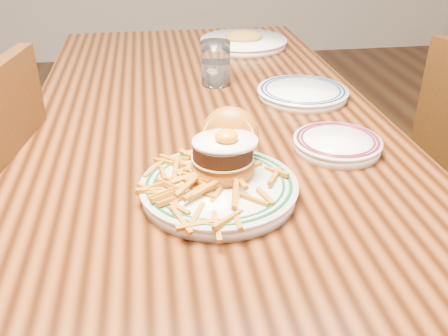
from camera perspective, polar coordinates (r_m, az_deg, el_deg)
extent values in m
plane|color=black|center=(1.70, -1.81, -17.13)|extent=(6.00, 6.00, 0.00)
cube|color=black|center=(1.28, -2.32, 6.05)|extent=(0.85, 1.60, 0.05)
cylinder|color=black|center=(2.11, -14.37, 3.67)|extent=(0.07, 0.07, 0.70)
cylinder|color=black|center=(2.15, 5.32, 5.01)|extent=(0.07, 0.07, 0.70)
cube|color=#3F230D|center=(1.11, -23.46, -1.70)|extent=(0.11, 0.43, 0.47)
cylinder|color=#3F230D|center=(1.53, -17.53, -13.89)|extent=(0.04, 0.04, 0.42)
cylinder|color=#3F230D|center=(1.81, 19.78, -7.43)|extent=(0.04, 0.04, 0.40)
cylinder|color=white|center=(0.88, -0.59, -2.63)|extent=(0.27, 0.27, 0.02)
cylinder|color=white|center=(0.87, -0.60, -1.87)|extent=(0.28, 0.28, 0.01)
torus|color=#0D4A20|center=(0.87, -0.60, -1.76)|extent=(0.26, 0.26, 0.01)
torus|color=#0D4A20|center=(0.87, -0.60, -1.76)|extent=(0.23, 0.23, 0.01)
ellipsoid|color=#9B4F14|center=(0.89, -0.15, 0.08)|extent=(0.12, 0.12, 0.05)
cylinder|color=beige|center=(0.88, -0.15, 1.19)|extent=(0.11, 0.11, 0.00)
cylinder|color=black|center=(0.88, -0.15, 2.09)|extent=(0.11, 0.11, 0.03)
ellipsoid|color=white|center=(0.87, 0.12, 3.05)|extent=(0.12, 0.10, 0.01)
ellipsoid|color=orange|center=(0.86, 0.28, 3.64)|extent=(0.04, 0.04, 0.02)
ellipsoid|color=#9B4F14|center=(0.94, 0.67, 3.73)|extent=(0.14, 0.12, 0.12)
cylinder|color=beige|center=(0.92, 0.46, 3.16)|extent=(0.11, 0.07, 0.10)
cylinder|color=white|center=(1.06, 12.78, 2.46)|extent=(0.18, 0.18, 0.02)
cylinder|color=white|center=(1.06, 12.85, 3.07)|extent=(0.18, 0.18, 0.01)
torus|color=#541321|center=(1.06, 12.86, 3.17)|extent=(0.17, 0.17, 0.01)
torus|color=#541321|center=(1.06, 12.86, 3.17)|extent=(0.15, 0.15, 0.01)
cube|color=silver|center=(1.07, 13.72, 3.43)|extent=(0.05, 0.11, 0.00)
cylinder|color=white|center=(1.33, 8.94, 8.31)|extent=(0.23, 0.23, 0.02)
cylinder|color=white|center=(1.33, 8.98, 8.78)|extent=(0.24, 0.24, 0.01)
torus|color=#0F204D|center=(1.33, 8.99, 8.85)|extent=(0.22, 0.22, 0.01)
torus|color=#0F204D|center=(1.33, 8.99, 8.85)|extent=(0.20, 0.20, 0.00)
cylinder|color=white|center=(1.40, -0.97, 11.88)|extent=(0.08, 0.08, 0.12)
cylinder|color=silver|center=(1.41, -0.96, 10.78)|extent=(0.07, 0.07, 0.06)
cylinder|color=white|center=(1.78, 2.25, 14.01)|extent=(0.29, 0.29, 0.02)
cylinder|color=white|center=(1.78, 2.26, 14.45)|extent=(0.30, 0.30, 0.01)
ellipsoid|color=#A47C2F|center=(1.78, 2.27, 14.75)|extent=(0.13, 0.11, 0.04)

